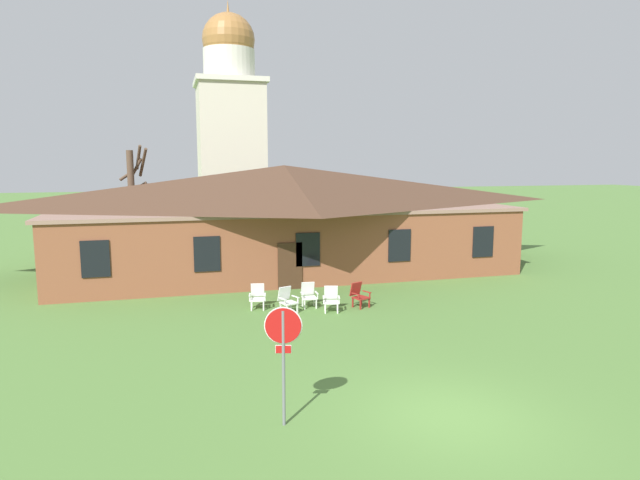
# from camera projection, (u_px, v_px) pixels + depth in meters

# --- Properties ---
(ground_plane) EXTENTS (200.00, 200.00, 0.00)m
(ground_plane) POSITION_uv_depth(u_px,v_px,m) (451.00, 417.00, 12.08)
(ground_plane) COLOR #517A38
(brick_building) EXTENTS (22.90, 10.40, 5.44)m
(brick_building) POSITION_uv_depth(u_px,v_px,m) (284.00, 216.00, 28.76)
(brick_building) COLOR brown
(brick_building) RESTS_ON ground
(dome_tower) EXTENTS (5.18, 5.18, 17.39)m
(dome_tower) POSITION_uv_depth(u_px,v_px,m) (231.00, 132.00, 41.17)
(dome_tower) COLOR beige
(dome_tower) RESTS_ON ground
(stop_sign) EXTENTS (0.78, 0.25, 2.62)m
(stop_sign) POSITION_uv_depth(u_px,v_px,m) (283.00, 342.00, 11.45)
(stop_sign) COLOR slate
(stop_sign) RESTS_ON ground
(lawn_chair_by_porch) EXTENTS (0.72, 0.76, 0.96)m
(lawn_chair_by_porch) POSITION_uv_depth(u_px,v_px,m) (258.00, 296.00, 20.93)
(lawn_chair_by_porch) COLOR silver
(lawn_chair_by_porch) RESTS_ON ground
(lawn_chair_near_door) EXTENTS (0.78, 0.82, 0.96)m
(lawn_chair_near_door) POSITION_uv_depth(u_px,v_px,m) (287.00, 299.00, 20.42)
(lawn_chair_near_door) COLOR silver
(lawn_chair_near_door) RESTS_ON ground
(lawn_chair_left_end) EXTENTS (0.67, 0.70, 0.96)m
(lawn_chair_left_end) POSITION_uv_depth(u_px,v_px,m) (309.00, 294.00, 21.18)
(lawn_chair_left_end) COLOR silver
(lawn_chair_left_end) RESTS_ON ground
(lawn_chair_middle) EXTENTS (0.74, 0.78, 0.96)m
(lawn_chair_middle) POSITION_uv_depth(u_px,v_px,m) (331.00, 298.00, 20.55)
(lawn_chair_middle) COLOR silver
(lawn_chair_middle) RESTS_ON ground
(lawn_chair_right_end) EXTENTS (0.79, 0.83, 0.96)m
(lawn_chair_right_end) POSITION_uv_depth(u_px,v_px,m) (359.00, 294.00, 21.18)
(lawn_chair_right_end) COLOR maroon
(lawn_chair_right_end) RESTS_ON ground
(bare_tree_beside_building) EXTENTS (1.61, 1.49, 6.52)m
(bare_tree_beside_building) POSITION_uv_depth(u_px,v_px,m) (133.00, 200.00, 29.68)
(bare_tree_beside_building) COLOR brown
(bare_tree_beside_building) RESTS_ON ground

